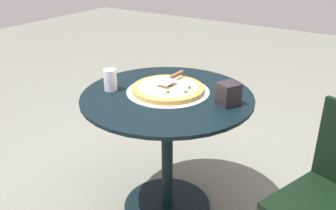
{
  "coord_description": "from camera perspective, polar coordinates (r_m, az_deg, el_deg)",
  "views": [
    {
      "loc": [
        0.93,
        -1.42,
        1.43
      ],
      "look_at": [
        -0.02,
        0.03,
        0.64
      ],
      "focal_mm": 38.87,
      "sensor_mm": 36.0,
      "label": 1
    }
  ],
  "objects": [
    {
      "name": "patio_table",
      "position": [
        1.93,
        -0.13,
        -3.89
      ],
      "size": [
        0.88,
        0.88,
        0.72
      ],
      "color": "black",
      "rests_on": "ground"
    },
    {
      "name": "drinking_cup",
      "position": [
        1.9,
        -9.03,
        3.91
      ],
      "size": [
        0.07,
        0.07,
        0.11
      ],
      "primitive_type": "cylinder",
      "color": "white",
      "rests_on": "patio_table"
    },
    {
      "name": "pizza_on_tray",
      "position": [
        1.87,
        -0.01,
        2.51
      ],
      "size": [
        0.43,
        0.43,
        0.05
      ],
      "color": "silver",
      "rests_on": "patio_table"
    },
    {
      "name": "pizza_server",
      "position": [
        1.92,
        0.58,
        4.29
      ],
      "size": [
        0.08,
        0.21,
        0.02
      ],
      "color": "silver",
      "rests_on": "pizza_on_tray"
    },
    {
      "name": "napkin_dispenser",
      "position": [
        1.74,
        9.44,
        1.75
      ],
      "size": [
        0.12,
        0.12,
        0.11
      ],
      "primitive_type": "cube",
      "rotation": [
        0.0,
        0.0,
        4.24
      ],
      "color": "black",
      "rests_on": "patio_table"
    },
    {
      "name": "ground_plane",
      "position": [
        2.22,
        -0.12,
        -15.59
      ],
      "size": [
        10.0,
        10.0,
        0.0
      ],
      "primitive_type": "plane",
      "color": "slate"
    }
  ]
}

